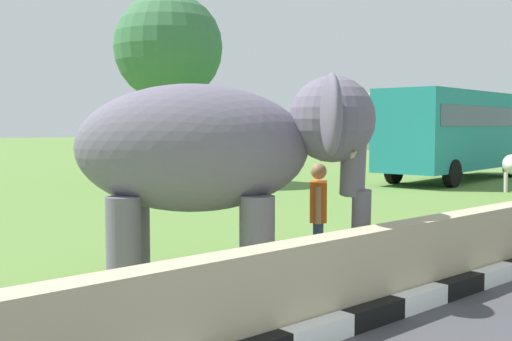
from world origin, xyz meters
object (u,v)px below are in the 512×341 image
at_px(bus_teal, 456,128).
at_px(person_handler, 318,214).
at_px(elephant, 220,151).
at_px(cow_far, 512,165).

bearing_deg(bus_teal, person_handler, -155.74).
relative_size(elephant, cow_far, 2.10).
height_order(person_handler, bus_teal, bus_teal).
distance_m(person_handler, cow_far, 14.23).
xyz_separation_m(person_handler, cow_far, (13.72, 3.79, -0.06)).
height_order(bus_teal, cow_far, bus_teal).
height_order(elephant, cow_far, elephant).
bearing_deg(bus_teal, cow_far, -124.29).
xyz_separation_m(bus_teal, cow_far, (-2.36, -3.46, -1.21)).
distance_m(elephant, bus_teal, 18.78).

